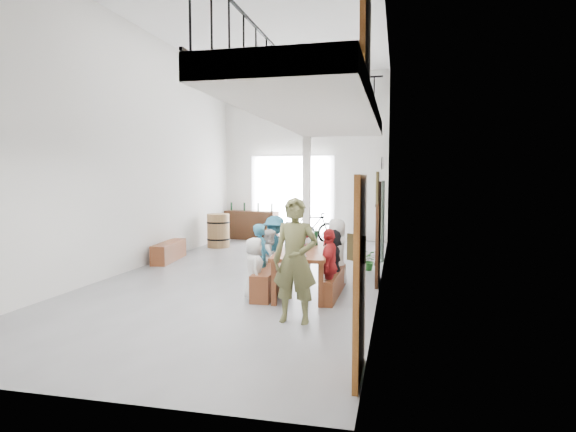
% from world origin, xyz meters
% --- Properties ---
extents(floor, '(12.00, 12.00, 0.00)m').
position_xyz_m(floor, '(0.00, 0.00, 0.00)').
color(floor, slate).
rests_on(floor, ground).
extents(room_walls, '(12.00, 12.00, 12.00)m').
position_xyz_m(room_walls, '(0.00, 0.00, 3.55)').
color(room_walls, silver).
rests_on(room_walls, ground).
extents(gateway_portal, '(2.80, 0.08, 2.80)m').
position_xyz_m(gateway_portal, '(-0.40, 5.94, 1.40)').
color(gateway_portal, white).
rests_on(gateway_portal, ground).
extents(right_wall_decor, '(0.07, 8.28, 5.07)m').
position_xyz_m(right_wall_decor, '(2.70, -1.87, 1.74)').
color(right_wall_decor, '#935927').
rests_on(right_wall_decor, ground).
extents(balcony, '(1.52, 5.62, 4.00)m').
position_xyz_m(balcony, '(1.98, -3.13, 2.96)').
color(balcony, white).
rests_on(balcony, ground).
extents(tasting_table, '(1.08, 2.28, 0.79)m').
position_xyz_m(tasting_table, '(1.44, -1.42, 0.71)').
color(tasting_table, brown).
rests_on(tasting_table, ground).
extents(bench_inner, '(0.36, 2.03, 0.47)m').
position_xyz_m(bench_inner, '(0.86, -1.40, 0.23)').
color(bench_inner, brown).
rests_on(bench_inner, ground).
extents(bench_wall, '(0.25, 1.78, 0.41)m').
position_xyz_m(bench_wall, '(1.98, -1.46, 0.20)').
color(bench_wall, brown).
rests_on(bench_wall, ground).
extents(tableware, '(0.47, 1.69, 0.35)m').
position_xyz_m(tableware, '(1.46, -1.51, 0.93)').
color(tableware, '#103219').
rests_on(tableware, tasting_table).
extents(side_bench, '(0.59, 1.70, 0.47)m').
position_xyz_m(side_bench, '(-2.50, 1.13, 0.23)').
color(side_bench, brown).
rests_on(side_bench, ground).
extents(oak_barrel, '(0.68, 0.68, 1.00)m').
position_xyz_m(oak_barrel, '(-2.15, 3.63, 0.50)').
color(oak_barrel, olive).
rests_on(oak_barrel, ground).
extents(serving_counter, '(1.88, 0.80, 0.96)m').
position_xyz_m(serving_counter, '(-1.75, 5.65, 0.48)').
color(serving_counter, '#3C1D0F').
rests_on(serving_counter, ground).
extents(counter_bottles, '(1.56, 0.30, 0.28)m').
position_xyz_m(counter_bottles, '(-1.75, 5.65, 1.10)').
color(counter_bottles, '#103219').
rests_on(counter_bottles, serving_counter).
extents(guest_left_a, '(0.51, 0.61, 1.07)m').
position_xyz_m(guest_left_a, '(0.71, -2.11, 0.53)').
color(guest_left_a, silver).
rests_on(guest_left_a, ground).
extents(guest_left_b, '(0.42, 0.52, 1.24)m').
position_xyz_m(guest_left_b, '(0.66, -1.52, 0.62)').
color(guest_left_b, teal).
rests_on(guest_left_b, ground).
extents(guest_left_c, '(0.45, 0.55, 1.08)m').
position_xyz_m(guest_left_c, '(0.68, -0.92, 0.54)').
color(guest_left_c, silver).
rests_on(guest_left_c, ground).
extents(guest_left_d, '(0.70, 0.95, 1.32)m').
position_xyz_m(guest_left_d, '(0.67, -0.54, 0.66)').
color(guest_left_d, teal).
rests_on(guest_left_d, ground).
extents(guest_right_a, '(0.32, 0.73, 1.24)m').
position_xyz_m(guest_right_a, '(1.97, -2.00, 0.62)').
color(guest_right_a, '#A91D1F').
rests_on(guest_right_a, ground).
extents(guest_right_b, '(0.36, 1.08, 1.16)m').
position_xyz_m(guest_right_b, '(1.94, -1.35, 0.58)').
color(guest_right_b, black).
rests_on(guest_right_b, ground).
extents(guest_right_c, '(0.54, 0.71, 1.30)m').
position_xyz_m(guest_right_c, '(1.94, -0.72, 0.65)').
color(guest_right_c, silver).
rests_on(guest_right_c, ground).
extents(host_standing, '(0.67, 0.46, 1.79)m').
position_xyz_m(host_standing, '(1.66, -3.19, 0.90)').
color(host_standing, brown).
rests_on(host_standing, ground).
extents(potted_plant, '(0.50, 0.46, 0.46)m').
position_xyz_m(potted_plant, '(2.45, 0.98, 0.23)').
color(potted_plant, '#174D14').
rests_on(potted_plant, ground).
extents(bicycle_near, '(1.74, 1.23, 0.87)m').
position_xyz_m(bicycle_near, '(-0.17, 5.39, 0.44)').
color(bicycle_near, black).
rests_on(bicycle_near, ground).
extents(bicycle_far, '(1.78, 1.08, 1.04)m').
position_xyz_m(bicycle_far, '(0.43, 4.97, 0.52)').
color(bicycle_far, black).
rests_on(bicycle_far, ground).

